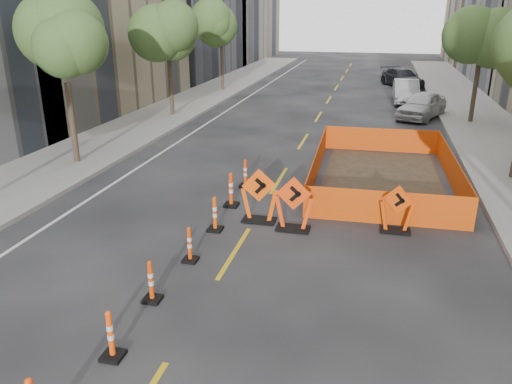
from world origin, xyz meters
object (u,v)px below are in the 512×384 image
(channelizer_6, at_px, (231,190))
(chevron_sign_right, at_px, (397,209))
(chevron_sign_center, at_px, (294,204))
(parked_car_near, at_px, (422,105))
(channelizer_7, at_px, (245,173))
(chevron_sign_left, at_px, (259,195))
(channelizer_4, at_px, (190,244))
(parked_car_far, at_px, (402,78))
(channelizer_2, at_px, (111,335))
(channelizer_5, at_px, (215,214))
(parked_car_mid, at_px, (406,91))
(channelizer_3, at_px, (151,281))

(channelizer_6, relative_size, chevron_sign_right, 0.80)
(chevron_sign_center, distance_m, parked_car_near, 17.84)
(channelizer_7, distance_m, chevron_sign_left, 3.16)
(channelizer_4, height_order, parked_car_far, parked_car_far)
(chevron_sign_center, relative_size, chevron_sign_right, 1.14)
(channelizer_2, relative_size, channelizer_5, 0.96)
(parked_car_mid, relative_size, parked_car_far, 0.93)
(chevron_sign_center, relative_size, parked_car_mid, 0.35)
(channelizer_5, relative_size, channelizer_7, 1.01)
(channelizer_3, bearing_deg, channelizer_7, 89.46)
(parked_car_far, bearing_deg, chevron_sign_right, -116.57)
(parked_car_near, bearing_deg, channelizer_2, -83.07)
(chevron_sign_right, xyz_separation_m, parked_car_mid, (1.04, 21.80, 0.05))
(channelizer_6, xyz_separation_m, chevron_sign_right, (5.10, -0.79, 0.14))
(channelizer_6, bearing_deg, parked_car_mid, 73.70)
(chevron_sign_center, height_order, parked_car_near, chevron_sign_center)
(channelizer_3, distance_m, chevron_sign_left, 4.94)
(chevron_sign_right, distance_m, parked_car_far, 29.44)
(channelizer_7, bearing_deg, chevron_sign_right, -27.83)
(channelizer_6, distance_m, parked_car_near, 17.30)
(chevron_sign_right, relative_size, parked_car_mid, 0.31)
(channelizer_6, relative_size, chevron_sign_center, 0.70)
(chevron_sign_center, bearing_deg, channelizer_3, -123.32)
(channelizer_3, distance_m, channelizer_7, 7.67)
(channelizer_2, bearing_deg, chevron_sign_right, 53.40)
(parked_car_far, bearing_deg, channelizer_7, -127.56)
(chevron_sign_right, relative_size, parked_car_near, 0.32)
(channelizer_4, xyz_separation_m, chevron_sign_center, (2.20, 2.49, 0.34))
(channelizer_7, bearing_deg, channelizer_4, -89.19)
(parked_car_near, bearing_deg, channelizer_5, -87.66)
(channelizer_3, xyz_separation_m, chevron_sign_center, (2.35, 4.40, 0.32))
(channelizer_3, height_order, chevron_sign_center, chevron_sign_center)
(channelizer_6, height_order, chevron_sign_right, chevron_sign_right)
(parked_car_mid, bearing_deg, channelizer_4, -105.21)
(channelizer_3, relative_size, chevron_sign_center, 0.60)
(channelizer_4, bearing_deg, chevron_sign_right, 31.01)
(channelizer_5, xyz_separation_m, channelizer_6, (-0.08, 1.92, 0.05))
(channelizer_3, bearing_deg, chevron_sign_right, 43.57)
(channelizer_3, xyz_separation_m, channelizer_6, (0.11, 5.75, 0.08))
(chevron_sign_left, bearing_deg, channelizer_5, -160.82)
(channelizer_6, distance_m, chevron_sign_center, 2.63)
(parked_car_far, bearing_deg, chevron_sign_left, -124.10)
(chevron_sign_left, bearing_deg, parked_car_far, 58.78)
(channelizer_3, bearing_deg, channelizer_4, 85.42)
(channelizer_2, height_order, chevron_sign_center, chevron_sign_center)
(channelizer_3, height_order, channelizer_6, channelizer_6)
(chevron_sign_left, distance_m, parked_car_near, 17.81)
(channelizer_7, relative_size, parked_car_mid, 0.22)
(channelizer_2, height_order, channelizer_6, channelizer_6)
(channelizer_7, distance_m, parked_car_mid, 20.07)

